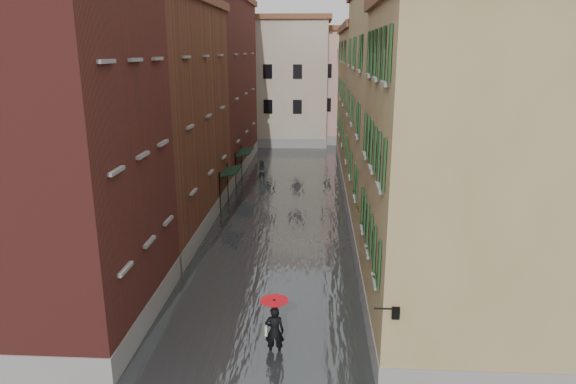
# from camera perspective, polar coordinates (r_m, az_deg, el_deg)

# --- Properties ---
(ground) EXTENTS (120.00, 120.00, 0.00)m
(ground) POSITION_cam_1_polar(r_m,az_deg,el_deg) (21.70, -2.65, -12.22)
(ground) COLOR #5E5E60
(ground) RESTS_ON ground
(floodwater) EXTENTS (10.00, 60.00, 0.20)m
(floodwater) POSITION_cam_1_polar(r_m,az_deg,el_deg) (33.68, -0.39, -1.74)
(floodwater) COLOR #43484A
(floodwater) RESTS_ON ground
(building_left_near) EXTENTS (6.00, 8.00, 13.00)m
(building_left_near) POSITION_cam_1_polar(r_m,az_deg,el_deg) (19.69, -24.29, 3.62)
(building_left_near) COLOR maroon
(building_left_near) RESTS_ON ground
(building_left_mid) EXTENTS (6.00, 14.00, 12.50)m
(building_left_mid) POSITION_cam_1_polar(r_m,az_deg,el_deg) (29.78, -14.62, 7.61)
(building_left_mid) COLOR brown
(building_left_mid) RESTS_ON ground
(building_left_far) EXTENTS (6.00, 16.00, 14.00)m
(building_left_far) POSITION_cam_1_polar(r_m,az_deg,el_deg) (44.15, -8.74, 11.33)
(building_left_far) COLOR maroon
(building_left_far) RESTS_ON ground
(building_right_near) EXTENTS (6.00, 8.00, 11.50)m
(building_right_near) POSITION_cam_1_polar(r_m,az_deg,el_deg) (18.31, 18.77, 0.95)
(building_right_near) COLOR olive
(building_right_near) RESTS_ON ground
(building_right_mid) EXTENTS (6.00, 14.00, 13.00)m
(building_right_mid) POSITION_cam_1_polar(r_m,az_deg,el_deg) (28.75, 13.25, 7.93)
(building_right_mid) COLOR tan
(building_right_mid) RESTS_ON ground
(building_right_far) EXTENTS (6.00, 16.00, 11.50)m
(building_right_far) POSITION_cam_1_polar(r_m,az_deg,el_deg) (43.59, 9.91, 9.58)
(building_right_far) COLOR olive
(building_right_far) RESTS_ON ground
(building_end_cream) EXTENTS (12.00, 9.00, 13.00)m
(building_end_cream) POSITION_cam_1_polar(r_m,az_deg,el_deg) (57.43, -1.81, 11.93)
(building_end_cream) COLOR #BCAD95
(building_end_cream) RESTS_ON ground
(building_end_pink) EXTENTS (10.00, 9.00, 12.00)m
(building_end_pink) POSITION_cam_1_polar(r_m,az_deg,el_deg) (59.36, 7.23, 11.45)
(building_end_pink) COLOR tan
(building_end_pink) RESTS_ON ground
(awning_near) EXTENTS (1.09, 2.89, 2.80)m
(awning_near) POSITION_cam_1_polar(r_m,az_deg,el_deg) (33.35, -6.40, 2.20)
(awning_near) COLOR black
(awning_near) RESTS_ON ground
(awning_far) EXTENTS (1.09, 3.12, 2.80)m
(awning_far) POSITION_cam_1_polar(r_m,az_deg,el_deg) (39.51, -4.87, 4.34)
(awning_far) COLOR black
(awning_far) RESTS_ON ground
(wall_lantern) EXTENTS (0.71, 0.22, 0.35)m
(wall_lantern) POSITION_cam_1_polar(r_m,az_deg,el_deg) (15.06, 11.78, -12.92)
(wall_lantern) COLOR black
(wall_lantern) RESTS_ON ground
(window_planters) EXTENTS (0.59, 10.80, 0.84)m
(window_planters) POSITION_cam_1_polar(r_m,az_deg,el_deg) (20.80, 8.76, -3.12)
(window_planters) COLOR brown
(window_planters) RESTS_ON ground
(pedestrian_main) EXTENTS (0.98, 0.98, 2.06)m
(pedestrian_main) POSITION_cam_1_polar(r_m,az_deg,el_deg) (17.81, -1.53, -14.27)
(pedestrian_main) COLOR black
(pedestrian_main) RESTS_ON ground
(pedestrian_far) EXTENTS (0.96, 0.84, 1.68)m
(pedestrian_far) POSITION_cam_1_polar(r_m,az_deg,el_deg) (40.77, -2.92, 2.38)
(pedestrian_far) COLOR black
(pedestrian_far) RESTS_ON ground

